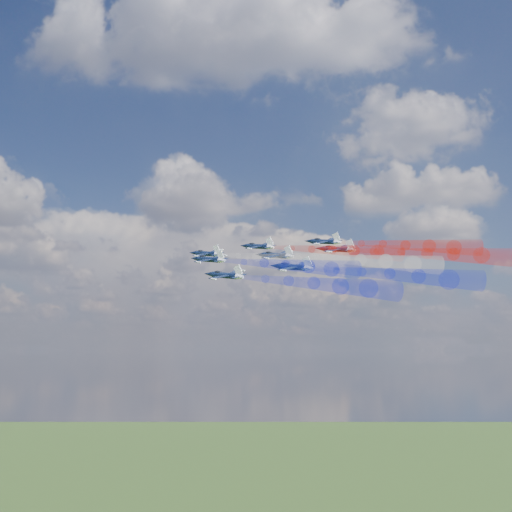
# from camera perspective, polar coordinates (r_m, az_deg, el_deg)

# --- Properties ---
(jet_lead) EXTENTS (16.66, 16.17, 8.09)m
(jet_lead) POSITION_cam_1_polar(r_m,az_deg,el_deg) (182.60, -4.46, 0.21)
(jet_lead) COLOR black
(trail_lead) EXTENTS (35.17, 26.22, 10.88)m
(trail_lead) POSITION_cam_1_polar(r_m,az_deg,el_deg) (165.71, 1.79, -0.18)
(trail_lead) COLOR white
(jet_inner_left) EXTENTS (16.66, 16.17, 8.09)m
(jet_inner_left) POSITION_cam_1_polar(r_m,az_deg,el_deg) (168.52, -4.21, -0.30)
(jet_inner_left) COLOR black
(trail_inner_left) EXTENTS (35.17, 26.22, 10.88)m
(trail_inner_left) POSITION_cam_1_polar(r_m,az_deg,el_deg) (151.82, 2.63, -0.79)
(trail_inner_left) COLOR #1B29ED
(jet_inner_right) EXTENTS (16.66, 16.17, 8.09)m
(jet_inner_right) POSITION_cam_1_polar(r_m,az_deg,el_deg) (182.99, 0.18, 0.86)
(jet_inner_right) COLOR black
(trail_inner_right) EXTENTS (35.17, 26.22, 10.88)m
(trail_inner_right) POSITION_cam_1_polar(r_m,az_deg,el_deg) (167.74, 6.82, 0.53)
(trail_inner_right) COLOR red
(jet_outer_left) EXTENTS (16.66, 16.17, 8.09)m
(jet_outer_left) POSITION_cam_1_polar(r_m,az_deg,el_deg) (150.57, -2.78, -1.74)
(jet_outer_left) COLOR black
(trail_outer_left) EXTENTS (35.17, 26.22, 10.88)m
(trail_outer_left) POSITION_cam_1_polar(r_m,az_deg,el_deg) (134.57, 5.15, -2.45)
(trail_outer_left) COLOR #1B29ED
(jet_center_third) EXTENTS (16.66, 16.17, 8.09)m
(jet_center_third) POSITION_cam_1_polar(r_m,az_deg,el_deg) (165.74, 1.75, 0.05)
(jet_center_third) COLOR black
(trail_center_third) EXTENTS (35.17, 26.22, 10.88)m
(trail_center_third) POSITION_cam_1_polar(r_m,az_deg,el_deg) (151.23, 9.30, -0.40)
(trail_center_third) COLOR white
(jet_outer_right) EXTENTS (16.66, 16.17, 8.09)m
(jet_outer_right) POSITION_cam_1_polar(r_m,az_deg,el_deg) (183.07, 6.06, 1.28)
(jet_outer_right) COLOR black
(trail_outer_right) EXTENTS (35.17, 26.22, 10.88)m
(trail_outer_right) POSITION_cam_1_polar(r_m,az_deg,el_deg) (170.07, 13.15, 0.97)
(trail_outer_right) COLOR red
(jet_rear_left) EXTENTS (16.66, 16.17, 8.09)m
(jet_rear_left) POSITION_cam_1_polar(r_m,az_deg,el_deg) (150.60, 3.28, -0.99)
(jet_rear_left) COLOR black
(trail_rear_left) EXTENTS (35.17, 26.22, 10.88)m
(trail_rear_left) POSITION_cam_1_polar(r_m,az_deg,el_deg) (136.86, 11.80, -1.59)
(trail_rear_left) COLOR #1B29ED
(jet_rear_right) EXTENTS (16.66, 16.17, 8.09)m
(jet_rear_right) POSITION_cam_1_polar(r_m,az_deg,el_deg) (169.24, 7.16, 0.61)
(jet_rear_right) COLOR black
(trail_rear_right) EXTENTS (35.17, 26.22, 10.88)m
(trail_rear_right) POSITION_cam_1_polar(r_m,az_deg,el_deg) (156.80, 14.95, 0.22)
(trail_rear_right) COLOR red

